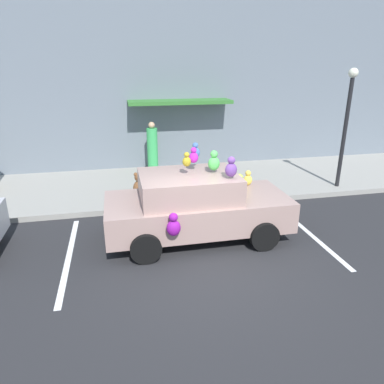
{
  "coord_description": "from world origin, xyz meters",
  "views": [
    {
      "loc": [
        -1.65,
        -5.99,
        3.84
      ],
      "look_at": [
        0.05,
        1.9,
        0.9
      ],
      "focal_mm": 33.34,
      "sensor_mm": 36.0,
      "label": 1
    }
  ],
  "objects_px": {
    "street_lamp_post": "(347,116)",
    "plush_covered_car": "(196,205)",
    "teddy_bear_on_sidewalk": "(139,185)",
    "pedestrian_near_shopfront": "(152,149)"
  },
  "relations": [
    {
      "from": "teddy_bear_on_sidewalk",
      "to": "pedestrian_near_shopfront",
      "type": "distance_m",
      "value": 2.51
    },
    {
      "from": "plush_covered_car",
      "to": "teddy_bear_on_sidewalk",
      "type": "height_order",
      "value": "plush_covered_car"
    },
    {
      "from": "pedestrian_near_shopfront",
      "to": "street_lamp_post",
      "type": "bearing_deg",
      "value": -26.82
    },
    {
      "from": "teddy_bear_on_sidewalk",
      "to": "pedestrian_near_shopfront",
      "type": "xyz_separation_m",
      "value": [
        0.66,
        2.37,
        0.49
      ]
    },
    {
      "from": "teddy_bear_on_sidewalk",
      "to": "pedestrian_near_shopfront",
      "type": "height_order",
      "value": "pedestrian_near_shopfront"
    },
    {
      "from": "street_lamp_post",
      "to": "pedestrian_near_shopfront",
      "type": "xyz_separation_m",
      "value": [
        -5.53,
        2.8,
        -1.38
      ]
    },
    {
      "from": "plush_covered_car",
      "to": "teddy_bear_on_sidewalk",
      "type": "bearing_deg",
      "value": 112.49
    },
    {
      "from": "street_lamp_post",
      "to": "plush_covered_car",
      "type": "bearing_deg",
      "value": -156.66
    },
    {
      "from": "teddy_bear_on_sidewalk",
      "to": "street_lamp_post",
      "type": "height_order",
      "value": "street_lamp_post"
    },
    {
      "from": "plush_covered_car",
      "to": "pedestrian_near_shopfront",
      "type": "xyz_separation_m",
      "value": [
        -0.43,
        5.0,
        0.16
      ]
    }
  ]
}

